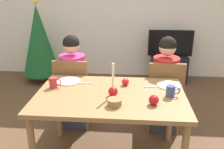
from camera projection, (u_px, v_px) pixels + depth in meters
name	position (u px, v px, depth m)	size (l,w,h in m)	color
back_wall	(122.00, 7.00, 4.57)	(6.40, 0.10, 2.60)	silver
dining_table	(110.00, 102.00, 2.36)	(1.40, 0.90, 0.75)	olive
chair_left	(73.00, 89.00, 3.02)	(0.40, 0.40, 0.90)	brown
chair_right	(164.00, 92.00, 2.94)	(0.40, 0.40, 0.90)	brown
person_left_child	(73.00, 84.00, 3.03)	(0.30, 0.30, 1.17)	#33384C
person_right_child	(164.00, 87.00, 2.95)	(0.30, 0.30, 1.17)	#33384C
tv_stand	(168.00, 68.00, 4.59)	(0.64, 0.40, 0.48)	black
tv	(170.00, 43.00, 4.43)	(0.79, 0.05, 0.46)	black
christmas_tree	(39.00, 40.00, 4.42)	(0.65, 0.65, 1.46)	brown
candle_centerpiece	(113.00, 89.00, 2.26)	(0.09, 0.09, 0.32)	red
plate_left	(68.00, 81.00, 2.62)	(0.25, 0.25, 0.01)	white
plate_right	(169.00, 85.00, 2.51)	(0.24, 0.24, 0.01)	white
mug_left	(54.00, 83.00, 2.45)	(0.12, 0.08, 0.10)	#B72D2D
mug_right	(171.00, 91.00, 2.26)	(0.13, 0.08, 0.10)	#33477F
fork_left	(83.00, 83.00, 2.56)	(0.18, 0.01, 0.01)	silver
fork_right	(153.00, 87.00, 2.48)	(0.18, 0.01, 0.01)	silver
bowl_walnuts	(115.00, 102.00, 2.10)	(0.12, 0.12, 0.06)	olive
apple_near_candle	(154.00, 100.00, 2.11)	(0.09, 0.09, 0.09)	#B5121C
apple_by_left_plate	(125.00, 82.00, 2.52)	(0.07, 0.07, 0.07)	red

